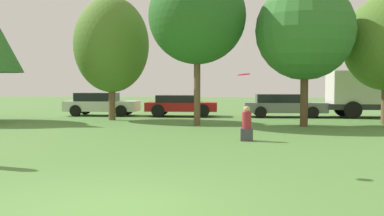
# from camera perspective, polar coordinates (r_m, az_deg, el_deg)

# --- Properties ---
(ground_plane) EXTENTS (120.00, 120.00, 0.00)m
(ground_plane) POSITION_cam_1_polar(r_m,az_deg,el_deg) (6.72, -10.85, -12.23)
(ground_plane) COLOR #54843D
(frisbee) EXTENTS (0.26, 0.26, 0.05)m
(frisbee) POSITION_cam_1_polar(r_m,az_deg,el_deg) (9.13, 6.58, 4.25)
(frisbee) COLOR #F21E72
(bystander_sitting) EXTENTS (0.39, 0.32, 1.10)m
(bystander_sitting) POSITION_cam_1_polar(r_m,az_deg,el_deg) (14.23, 6.97, -2.32)
(bystander_sitting) COLOR #3F3F47
(bystander_sitting) RESTS_ON ground
(tree_2) EXTENTS (3.76, 3.76, 6.18)m
(tree_2) POSITION_cam_1_polar(r_m,az_deg,el_deg) (23.06, -10.20, 7.90)
(tree_2) COLOR brown
(tree_2) RESTS_ON ground
(tree_3) EXTENTS (4.23, 4.23, 6.84)m
(tree_3) POSITION_cam_1_polar(r_m,az_deg,el_deg) (19.83, 0.66, 11.57)
(tree_3) COLOR brown
(tree_3) RESTS_ON ground
(tree_4) EXTENTS (4.19, 4.19, 6.16)m
(tree_4) POSITION_cam_1_polar(r_m,az_deg,el_deg) (19.84, 14.16, 9.48)
(tree_4) COLOR brown
(tree_4) RESTS_ON ground
(parked_car_white) EXTENTS (4.24, 2.11, 1.32)m
(parked_car_white) POSITION_cam_1_polar(r_m,az_deg,el_deg) (26.50, -11.50, 0.55)
(parked_car_white) COLOR silver
(parked_car_white) RESTS_ON ground
(parked_car_red) EXTENTS (4.05, 2.16, 1.20)m
(parked_car_red) POSITION_cam_1_polar(r_m,az_deg,el_deg) (25.35, -1.47, 0.43)
(parked_car_red) COLOR red
(parked_car_red) RESTS_ON ground
(parked_car_grey) EXTENTS (4.50, 2.09, 1.27)m
(parked_car_grey) POSITION_cam_1_polar(r_m,az_deg,el_deg) (25.29, 11.47, 0.37)
(parked_car_grey) COLOR slate
(parked_car_grey) RESTS_ON ground
(delivery_truck_blue) EXTENTS (5.64, 2.55, 2.53)m
(delivery_truck_blue) POSITION_cam_1_polar(r_m,az_deg,el_deg) (26.40, 21.97, 1.82)
(delivery_truck_blue) COLOR #2D2D33
(delivery_truck_blue) RESTS_ON ground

